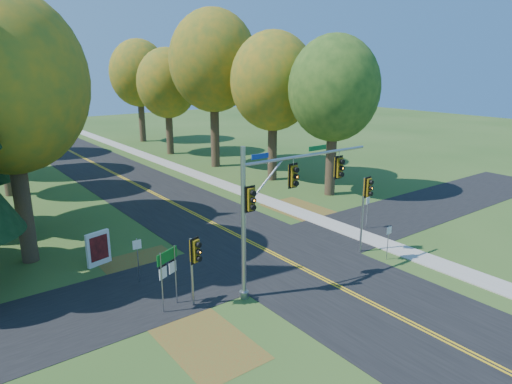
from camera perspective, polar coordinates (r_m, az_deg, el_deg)
ground at (r=24.83m, az=5.08°, el=-9.15°), size 160.00×160.00×0.00m
road_main at (r=24.82m, az=5.08°, el=-9.12°), size 8.00×160.00×0.02m
road_cross at (r=26.20m, az=2.13°, el=-7.69°), size 60.00×6.00×0.02m
centerline_left at (r=24.76m, az=4.91°, el=-9.15°), size 0.10×160.00×0.01m
centerline_right at (r=24.88m, az=5.26°, el=-9.03°), size 0.10×160.00×0.01m
sidewalk_east at (r=29.05m, az=14.25°, el=-5.74°), size 1.60×160.00×0.06m
leaf_patch_w_near at (r=24.67m, az=-12.89°, el=-9.66°), size 4.00×6.00×0.00m
leaf_patch_e at (r=33.25m, az=6.86°, el=-2.65°), size 3.50×8.00×0.00m
leaf_patch_w_far at (r=18.79m, az=-6.42°, el=-18.02°), size 3.00×5.00×0.00m
tree_w_a at (r=26.31m, az=-28.70°, el=11.83°), size 8.00×8.00×14.15m
tree_e_a at (r=36.97m, az=9.72°, el=12.57°), size 7.20×7.20×12.73m
tree_e_b at (r=41.54m, az=2.14°, el=13.60°), size 7.60×7.60×13.33m
tree_e_c at (r=47.48m, az=-5.35°, el=15.93°), size 8.80×8.80×15.79m
tree_e_d at (r=55.25m, az=-11.03°, el=13.16°), size 7.00×7.00×12.32m
tree_e_e at (r=65.45m, az=-14.41°, el=14.15°), size 7.80×7.80×13.74m
traffic_mast at (r=20.95m, az=2.79°, el=-0.57°), size 7.79×0.70×7.06m
east_signal_pole at (r=25.94m, az=13.65°, el=-0.46°), size 0.52×0.60×4.47m
ped_signal_pole at (r=19.97m, az=-7.66°, el=-7.94°), size 0.50×0.60×3.29m
route_sign_cluster at (r=20.30m, az=-10.96°, el=-9.18°), size 1.20×0.57×2.79m
info_kiosk at (r=25.88m, az=-19.11°, el=-6.70°), size 1.36×0.49×1.87m
reg_sign_e_north at (r=30.42m, az=13.76°, el=-1.76°), size 0.42×0.11×2.22m
reg_sign_e_south at (r=25.98m, az=16.22°, el=-5.36°), size 0.38×0.06×1.97m
reg_sign_w at (r=23.20m, az=-14.59°, el=-7.29°), size 0.43×0.08×2.25m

